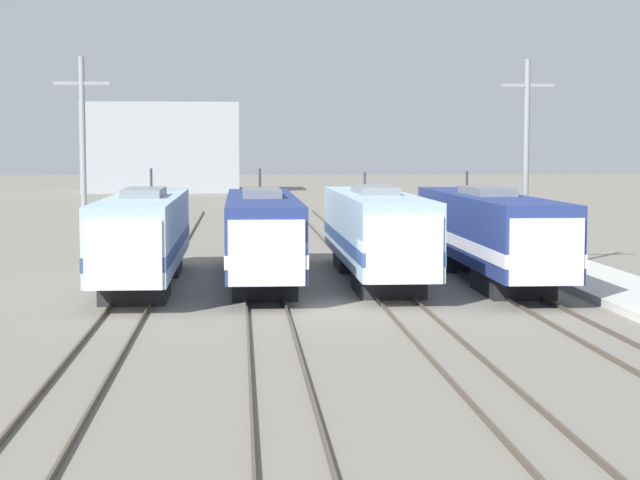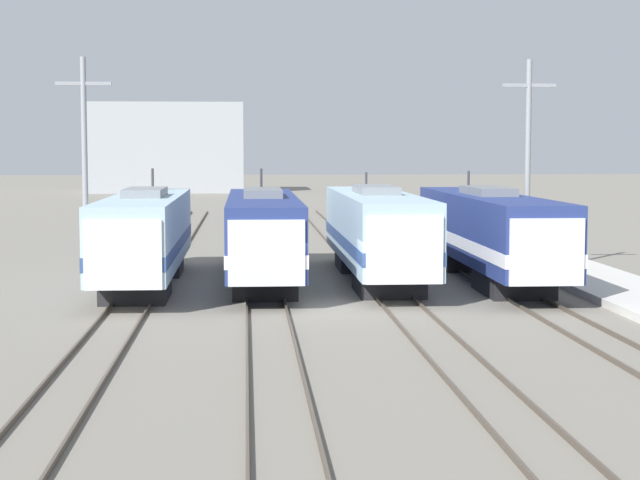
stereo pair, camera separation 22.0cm
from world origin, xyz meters
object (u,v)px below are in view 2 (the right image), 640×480
locomotive_far_right (489,233)px  catenary_tower_right (528,160)px  locomotive_center_right (377,233)px  catenary_tower_left (85,160)px  locomotive_far_left (144,237)px  locomotive_center_left (263,235)px

locomotive_far_right → catenary_tower_right: size_ratio=1.91×
locomotive_center_right → locomotive_far_right: bearing=-0.9°
catenary_tower_left → locomotive_far_left: bearing=-53.5°
locomotive_center_left → locomotive_center_right: (5.06, 0.10, 0.06)m
locomotive_far_left → locomotive_center_left: bearing=12.7°
locomotive_far_left → catenary_tower_left: bearing=126.5°
locomotive_center_left → locomotive_center_right: size_ratio=1.02×
locomotive_far_left → locomotive_center_right: 10.19m
locomotive_far_left → locomotive_center_right: size_ratio=0.97×
catenary_tower_right → locomotive_center_left: bearing=-166.5°
locomotive_center_right → locomotive_far_right: 5.06m
locomotive_center_left → locomotive_far_right: size_ratio=0.94×
locomotive_center_right → locomotive_center_left: bearing=-178.9°
locomotive_far_right → catenary_tower_right: (2.49, 3.00, 3.21)m
locomotive_center_right → locomotive_far_left: bearing=-173.1°
locomotive_center_right → catenary_tower_left: size_ratio=1.76×
locomotive_far_right → catenary_tower_left: catenary_tower_left is taller
locomotive_far_right → catenary_tower_left: bearing=170.7°
catenary_tower_left → catenary_tower_right: bearing=0.0°
catenary_tower_left → catenary_tower_right: (20.73, 0.00, 0.00)m
locomotive_far_left → locomotive_far_right: (15.17, 1.16, -0.01)m
catenary_tower_left → locomotive_far_right: bearing=-9.3°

